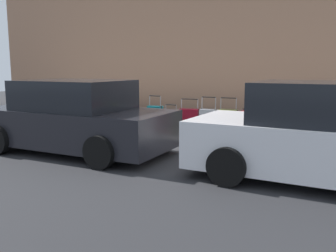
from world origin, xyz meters
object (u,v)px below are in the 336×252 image
Objects in this scene: suitcase_silver_4 at (208,123)px; bollard_post at (56,111)px; suitcase_navy_1 at (271,131)px; suitcase_navy_8 at (140,120)px; suitcase_olive_10 at (109,119)px; fire_hydrant at (71,113)px; parked_car_charcoal_1 at (76,118)px; suitcase_red_2 at (251,126)px; suitcase_red_9 at (124,118)px; suitcase_silver_11 at (93,118)px; suitcase_olive_3 at (228,125)px; suitcase_black_6 at (171,123)px; parked_car_white_0 at (329,136)px; suitcase_teal_7 at (155,119)px; suitcase_teal_0 at (294,132)px; suitcase_maroon_5 at (189,122)px.

bollard_post is (4.81, 0.13, 0.09)m from suitcase_silver_4.
suitcase_navy_1 reaches higher than suitcase_navy_8.
fire_hydrant is at bearing 2.34° from suitcase_olive_10.
suitcase_silver_4 is at bearing -137.87° from parked_car_charcoal_1.
suitcase_red_2 is at bearing -179.32° from fire_hydrant.
suitcase_silver_4 is at bearing 4.85° from suitcase_red_2.
suitcase_silver_11 is at bearing 3.30° from suitcase_red_9.
suitcase_navy_8 is 1.04m from suitcase_olive_10.
suitcase_olive_3 reaches higher than suitcase_black_6.
fire_hydrant is at bearing -0.22° from suitcase_silver_11.
suitcase_black_6 reaches higher than suitcase_red_9.
suitcase_silver_4 reaches higher than suitcase_navy_1.
parked_car_charcoal_1 reaches higher than suitcase_olive_3.
suitcase_black_6 is 2.52m from suitcase_silver_11.
suitcase_silver_11 is (2.52, -0.00, -0.02)m from suitcase_black_6.
parked_car_white_0 is (-7.17, 2.17, 0.25)m from fire_hydrant.
suitcase_silver_11 is (2.06, -0.02, -0.10)m from suitcase_teal_7.
suitcase_navy_1 is at bearing 176.80° from suitcase_red_2.
fire_hydrant is at bearing -0.12° from suitcase_black_6.
parked_car_charcoal_1 is at bearing 25.65° from suitcase_teal_0.
suitcase_olive_3 is 1.56× the size of suitcase_navy_8.
bollard_post is at bearing 6.56° from suitcase_olive_10.
suitcase_maroon_5 is 1.56× the size of suitcase_olive_10.
fire_hydrant is (3.30, -0.01, 0.10)m from suitcase_black_6.
suitcase_silver_4 reaches higher than suitcase_teal_7.
suitcase_navy_8 is 1.56m from suitcase_silver_11.
bollard_post is at bearing 2.17° from suitcase_teal_7.
suitcase_teal_0 is 1.53m from suitcase_olive_3.
suitcase_red_2 reaches higher than suitcase_navy_8.
suitcase_maroon_5 is 4.02m from parked_car_white_0.
suitcase_navy_8 is at bearing -179.38° from fire_hydrant.
suitcase_teal_7 reaches higher than bollard_post.
suitcase_olive_3 is 1.30× the size of suitcase_black_6.
suitcase_maroon_5 is 1.33× the size of suitcase_red_9.
parked_car_charcoal_1 is at bearing 67.74° from suitcase_teal_7.
suitcase_olive_10 is (5.07, -0.11, -0.03)m from suitcase_teal_0.
suitcase_olive_10 is at bearing -20.77° from parked_car_white_0.
suitcase_red_2 is at bearing -178.06° from suitcase_black_6.
suitcase_red_2 reaches higher than suitcase_red_9.
suitcase_red_2 is 0.17× the size of parked_car_white_0.
suitcase_silver_4 is 0.23× the size of parked_car_white_0.
suitcase_maroon_5 is 1.99m from suitcase_red_9.
suitcase_teal_0 is at bearing 178.76° from suitcase_olive_10.
suitcase_black_6 is 0.17× the size of parked_car_white_0.
suitcase_maroon_5 is (1.03, -0.06, -0.02)m from suitcase_olive_3.
suitcase_black_6 is at bearing -121.65° from parked_car_charcoal_1.
bollard_post is (1.77, 0.20, 0.17)m from suitcase_olive_10.
suitcase_olive_3 is 3.59m from parked_car_charcoal_1.
suitcase_olive_10 is (1.04, -0.03, -0.02)m from suitcase_navy_8.
parked_car_white_0 reaches higher than suitcase_silver_11.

